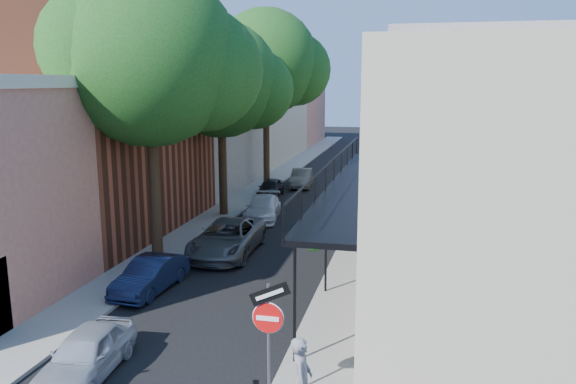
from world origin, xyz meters
The scene contains 16 objects.
road_surface centered at (0.00, 30.00, 0.01)m, with size 6.00×64.00×0.01m, color black.
sidewalk_left centered at (-4.00, 30.00, 0.06)m, with size 2.00×64.00×0.12m, color gray.
sidewalk_right centered at (4.00, 30.00, 0.06)m, with size 2.00×64.00×0.12m, color gray.
buildings_left centered at (-9.30, 28.76, 4.94)m, with size 10.10×59.10×12.00m.
buildings_right centered at (8.99, 29.49, 4.42)m, with size 9.80×55.00×10.00m.
sign_post centered at (3.16, 0.97, 2.04)m, with size 0.89×0.17×2.99m.
oak_near centered at (-3.37, 10.26, 7.88)m, with size 7.48×6.80×11.42m.
oak_mid centered at (-3.42, 18.23, 7.06)m, with size 6.60×6.00×10.20m.
oak_far centered at (-3.35, 27.27, 8.26)m, with size 7.70×7.00×11.90m.
parked_car_a centered at (-1.55, 1.39, 0.58)m, with size 1.38×3.43×1.17m, color #A6ACB8.
parked_car_b centered at (-2.60, 6.94, 0.58)m, with size 1.23×3.53×1.16m, color #121B39.
parked_car_c centered at (-1.40, 11.54, 0.70)m, with size 2.33×5.06×1.41m, color #53565A.
parked_car_d centered at (-1.56, 17.80, 0.59)m, with size 1.67×4.10×1.19m, color silver.
parked_car_e centered at (-2.60, 23.42, 0.57)m, with size 1.36×3.37×1.15m, color black.
parked_car_f centered at (-1.40, 27.27, 0.61)m, with size 1.30×3.72×1.23m, color #625D53.
pedestrian centered at (3.97, 0.50, 1.06)m, with size 0.69×0.45×1.88m, color slate.
Camera 1 is at (6.03, -9.85, 7.09)m, focal length 35.00 mm.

